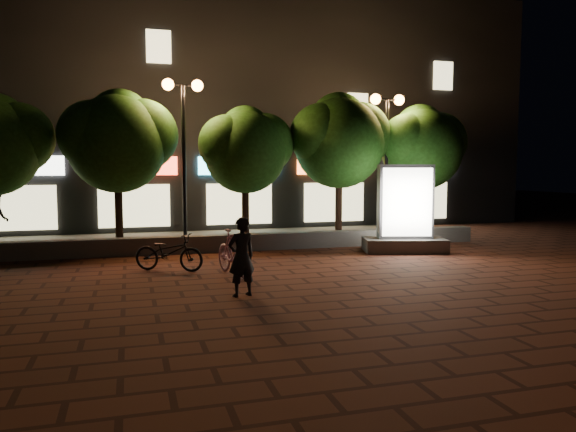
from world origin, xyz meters
name	(u,v)px	position (x,y,z in m)	size (l,w,h in m)	color
ground	(272,275)	(0.00, 0.00, 0.00)	(80.00, 80.00, 0.00)	#58291B
retaining_wall	(239,242)	(0.00, 4.00, 0.25)	(16.00, 0.45, 0.50)	#615F5A
sidewalk	(225,239)	(0.00, 6.50, 0.04)	(16.00, 5.00, 0.08)	#615F5A
building_block	(200,113)	(-0.01, 12.99, 5.00)	(28.00, 8.12, 11.30)	black
tree_left	(119,138)	(-3.45, 5.46, 3.44)	(3.60, 3.00, 4.89)	black
tree_mid	(246,147)	(0.55, 5.46, 3.22)	(3.24, 2.70, 4.50)	black
tree_right	(340,137)	(3.86, 5.46, 3.57)	(3.72, 3.10, 5.07)	black
tree_far_right	(422,144)	(7.05, 5.46, 3.37)	(3.48, 2.90, 4.76)	black
street_lamp_left	(183,119)	(-1.50, 5.20, 4.03)	(1.26, 0.36, 5.18)	black
street_lamp_right	(387,128)	(5.50, 5.20, 3.89)	(1.26, 0.36, 4.98)	black
ad_kiosk	(405,217)	(4.76, 2.43, 1.05)	(2.65, 1.81, 2.61)	#615F5A
scooter_pink	(234,253)	(-0.87, 0.23, 0.53)	(0.50, 1.78, 1.07)	#BA7490
rider	(241,257)	(-1.10, -1.87, 0.78)	(0.57, 0.37, 1.56)	black
scooter_parked	(169,252)	(-2.28, 1.23, 0.46)	(0.61, 1.75, 0.92)	black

